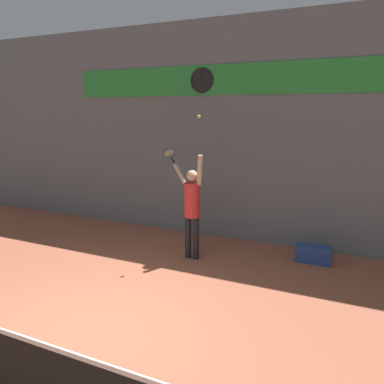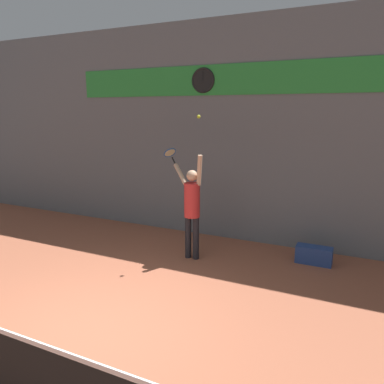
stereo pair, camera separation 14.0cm
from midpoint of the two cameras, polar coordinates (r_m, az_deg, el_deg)
name	(u,v)px [view 2 (the right image)]	position (r m, az deg, el deg)	size (l,w,h in m)	color
ground_plane	(82,334)	(5.67, -15.76, -20.14)	(18.00, 18.00, 0.00)	#9E563D
back_wall	(213,132)	(8.84, 3.72, 9.04)	(18.00, 0.10, 5.00)	slate
sponsor_banner	(213,80)	(8.80, 3.68, 16.67)	(7.27, 0.02, 0.67)	#288C38
scoreboard_clock	(203,80)	(8.87, 2.17, 16.65)	(0.57, 0.05, 0.57)	black
tennis_player	(192,205)	(7.55, 0.50, -2.02)	(0.84, 0.53, 2.16)	black
tennis_racket	(170,153)	(8.08, -2.83, 5.88)	(0.38, 0.35, 0.35)	black
tennis_ball	(199,117)	(7.19, 1.60, 11.41)	(0.07, 0.07, 0.07)	#CCDB2D
water_bottle	(305,251)	(8.22, 17.29, -8.62)	(0.08, 0.08, 0.31)	silver
equipment_bag	(314,255)	(7.98, 18.56, -9.09)	(0.70, 0.29, 0.35)	navy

